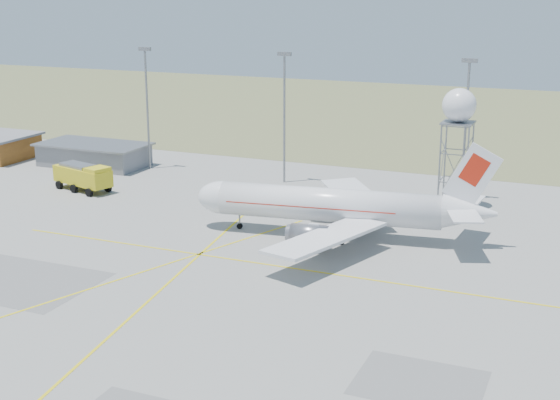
% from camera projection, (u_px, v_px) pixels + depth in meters
% --- Properties ---
extents(ground, '(400.00, 400.00, 0.00)m').
position_uv_depth(ground, '(80.00, 379.00, 61.97)').
color(ground, '#999A95').
rests_on(ground, ground).
extents(grass_strip, '(400.00, 120.00, 0.03)m').
position_uv_depth(grass_strip, '(442.00, 117.00, 186.23)').
color(grass_strip, '#4C5E33').
rests_on(grass_strip, ground).
extents(building_grey, '(19.00, 10.00, 3.90)m').
position_uv_depth(building_grey, '(94.00, 155.00, 135.20)').
color(building_grey, slate).
rests_on(building_grey, ground).
extents(mast_a, '(2.20, 0.50, 20.50)m').
position_uv_depth(mast_a, '(147.00, 98.00, 130.54)').
color(mast_a, slate).
rests_on(mast_a, ground).
extents(mast_b, '(2.20, 0.50, 20.50)m').
position_uv_depth(mast_b, '(284.00, 107.00, 121.12)').
color(mast_b, slate).
rests_on(mast_b, ground).
extents(mast_c, '(2.20, 0.50, 20.50)m').
position_uv_depth(mast_c, '(466.00, 118.00, 110.57)').
color(mast_c, slate).
rests_on(mast_c, ground).
extents(airliner_main, '(37.56, 36.21, 12.79)m').
position_uv_depth(airliner_main, '(334.00, 206.00, 96.32)').
color(airliner_main, silver).
rests_on(airliner_main, ground).
extents(radar_tower, '(4.65, 4.65, 16.84)m').
position_uv_depth(radar_tower, '(457.00, 142.00, 107.60)').
color(radar_tower, slate).
rests_on(radar_tower, ground).
extents(fire_truck, '(10.81, 6.28, 4.11)m').
position_uv_depth(fire_truck, '(84.00, 178.00, 118.65)').
color(fire_truck, gold).
rests_on(fire_truck, ground).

